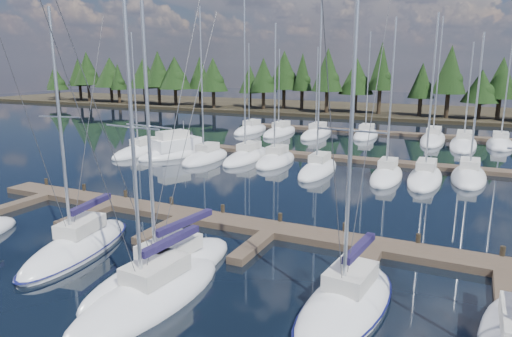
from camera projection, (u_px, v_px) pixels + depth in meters
The scene contains 11 objects.
ground at pixel (331, 185), 37.56m from camera, with size 260.00×260.00×0.00m, color black.
far_shore at pixel (416, 112), 90.33m from camera, with size 220.00×30.00×0.60m, color #2F271A.
main_dock at pixel (269, 233), 26.37m from camera, with size 44.00×6.13×0.90m.
back_docks at pixel (377, 145), 54.76m from camera, with size 50.00×21.80×0.40m.
front_sailboat_1 at pixel (78, 247), 24.14m from camera, with size 4.11×8.88×13.16m.
front_sailboat_2 at pixel (164, 271), 21.33m from camera, with size 4.17×9.56×13.03m.
front_sailboat_3 at pixel (150, 296), 19.09m from camera, with size 3.70×8.75×13.52m.
front_sailboat_4 at pixel (346, 303), 18.47m from camera, with size 3.85×8.16×13.44m.
back_sailboat_rows at pixel (372, 151), 50.60m from camera, with size 47.88×33.89×17.09m.
motor_yacht_left at pixel (177, 151), 49.19m from camera, with size 6.53×9.55×4.55m.
tree_line at pixel (386, 77), 82.10m from camera, with size 185.62×12.13×13.33m.
Camera 1 is at (9.93, -5.44, 9.78)m, focal length 32.00 mm.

